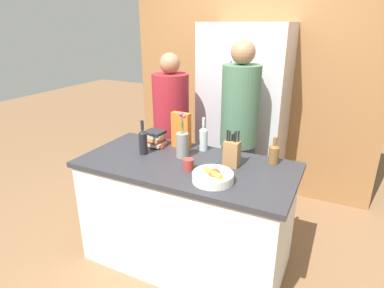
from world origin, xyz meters
name	(u,v)px	position (x,y,z in m)	size (l,w,h in m)	color
ground_plane	(187,258)	(0.00, 0.00, 0.00)	(14.00, 14.00, 0.00)	brown
kitchen_island	(187,213)	(0.00, 0.00, 0.46)	(1.66, 0.81, 0.91)	silver
back_wall_wood	(250,80)	(0.00, 1.60, 1.30)	(2.86, 0.12, 2.60)	olive
refrigerator	(243,117)	(0.06, 1.24, 0.96)	(0.87, 0.63, 1.92)	#B7B7BC
fruit_bowl	(213,176)	(0.30, -0.20, 0.95)	(0.28, 0.28, 0.10)	silver
knife_block	(232,153)	(0.33, 0.10, 1.01)	(0.11, 0.10, 0.28)	olive
flower_vase	(182,144)	(-0.08, 0.09, 1.02)	(0.10, 0.10, 0.37)	gray
cereal_box	(181,130)	(-0.19, 0.28, 1.06)	(0.17, 0.07, 0.31)	orange
coffee_mug	(188,164)	(0.07, -0.10, 0.95)	(0.08, 0.11, 0.08)	#99332D
book_stack	(154,139)	(-0.41, 0.20, 0.97)	(0.21, 0.16, 0.14)	maroon
bottle_oil	(274,153)	(0.60, 0.29, 0.99)	(0.08, 0.08, 0.21)	brown
bottle_vinegar	(143,141)	(-0.40, 0.01, 1.02)	(0.07, 0.07, 0.28)	black
bottle_wine	(203,138)	(0.01, 0.30, 1.02)	(0.07, 0.07, 0.28)	#B2BCC1
person_at_sink	(171,128)	(-0.49, 0.64, 0.93)	(0.35, 0.35, 1.66)	#383842
person_in_blue	(239,129)	(0.19, 0.68, 1.01)	(0.34, 0.34, 1.79)	#383842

